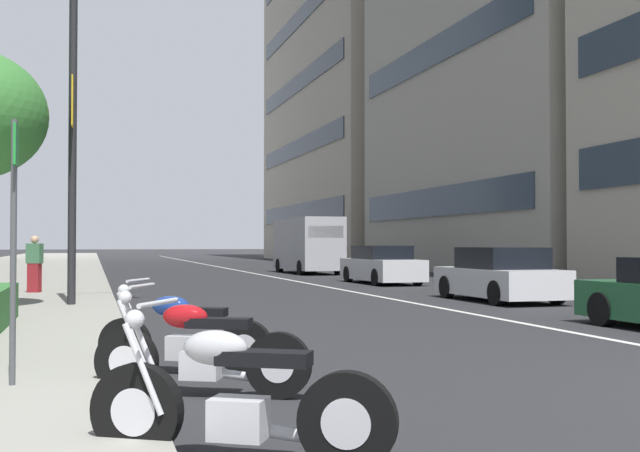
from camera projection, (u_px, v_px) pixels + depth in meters
lane_centre_stripe at (246, 272)px, 40.91m from camera, size 110.00×0.16×0.01m
motorcycle_under_tarp at (236, 402)px, 5.27m from camera, size 1.19×1.95×1.11m
motorcycle_second_in_row at (199, 353)px, 7.66m from camera, size 1.09×2.05×1.10m
motorcycle_by_sign_pole at (183, 338)px, 8.99m from camera, size 1.08×1.93×1.10m
car_following_behind at (500, 276)px, 20.22m from camera, size 4.15×1.88×1.41m
car_lead_in_lane at (382, 266)px, 29.08m from camera, size 4.60×1.87×1.43m
delivery_van_ahead at (308, 244)px, 38.85m from camera, size 5.82×2.27×2.78m
parking_sign_by_curb at (14, 225)px, 7.46m from camera, size 0.32×0.06×2.57m
street_lamp_with_banners at (87, 90)px, 17.44m from camera, size 1.26×2.23×8.09m
pedestrian_on_plaza at (34, 264)px, 21.54m from camera, size 0.39×0.47×1.58m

